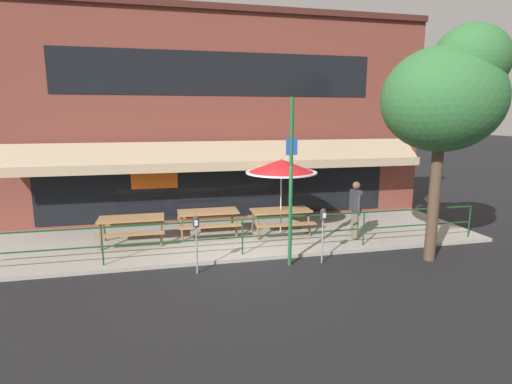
# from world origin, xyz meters

# --- Properties ---
(ground_plane) EXTENTS (120.00, 120.00, 0.00)m
(ground_plane) POSITION_xyz_m (0.00, 0.00, 0.00)
(ground_plane) COLOR black
(patio_deck) EXTENTS (15.00, 4.00, 0.10)m
(patio_deck) POSITION_xyz_m (0.00, 2.00, 0.05)
(patio_deck) COLOR #9E998E
(patio_deck) RESTS_ON ground
(restaurant_building) EXTENTS (15.00, 1.60, 7.19)m
(restaurant_building) POSITION_xyz_m (-0.00, 4.22, 3.57)
(restaurant_building) COLOR brown
(restaurant_building) RESTS_ON ground
(patio_railing) EXTENTS (13.84, 0.04, 0.97)m
(patio_railing) POSITION_xyz_m (0.00, 0.30, 0.80)
(patio_railing) COLOR #194723
(patio_railing) RESTS_ON patio_deck
(picnic_table_left) EXTENTS (1.80, 1.42, 0.76)m
(picnic_table_left) POSITION_xyz_m (-2.88, 1.90, 0.71)
(picnic_table_left) COLOR #997047
(picnic_table_left) RESTS_ON patio_deck
(picnic_table_centre) EXTENTS (1.80, 1.42, 0.76)m
(picnic_table_centre) POSITION_xyz_m (-0.69, 2.21, 0.71)
(picnic_table_centre) COLOR #997047
(picnic_table_centre) RESTS_ON patio_deck
(picnic_table_right) EXTENTS (1.80, 1.42, 0.76)m
(picnic_table_right) POSITION_xyz_m (1.51, 1.89, 0.71)
(picnic_table_right) COLOR #997047
(picnic_table_right) RESTS_ON patio_deck
(patio_umbrella_right) EXTENTS (2.14, 2.14, 2.38)m
(patio_umbrella_right) POSITION_xyz_m (1.51, 1.89, 2.18)
(patio_umbrella_right) COLOR #B7B2A8
(patio_umbrella_right) RESTS_ON patio_deck
(pedestrian_walking) EXTENTS (0.28, 0.62, 1.71)m
(pedestrian_walking) POSITION_xyz_m (3.49, 0.92, 1.06)
(pedestrian_walking) COLOR #665B4C
(pedestrian_walking) RESTS_ON patio_deck
(parking_meter_near) EXTENTS (0.15, 0.16, 1.42)m
(parking_meter_near) POSITION_xyz_m (-1.25, -0.49, 1.15)
(parking_meter_near) COLOR gray
(parking_meter_near) RESTS_ON ground
(parking_meter_far) EXTENTS (0.15, 0.16, 1.42)m
(parking_meter_far) POSITION_xyz_m (1.90, -0.49, 1.15)
(parking_meter_far) COLOR gray
(parking_meter_far) RESTS_ON ground
(street_sign_pole) EXTENTS (0.28, 0.09, 4.11)m
(street_sign_pole) POSITION_xyz_m (1.06, -0.45, 2.11)
(street_sign_pole) COLOR #1E6033
(street_sign_pole) RESTS_ON ground
(street_tree_curbside) EXTENTS (2.97, 2.67, 5.77)m
(street_tree_curbside) POSITION_xyz_m (4.79, -0.96, 4.21)
(street_tree_curbside) COLOR brown
(street_tree_curbside) RESTS_ON ground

